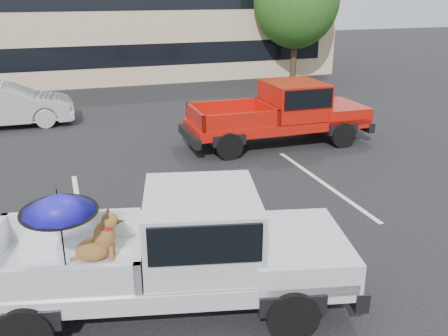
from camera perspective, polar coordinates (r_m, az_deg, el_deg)
The scene contains 7 objects.
ground at distance 10.13m, azimuth 1.83°, elevation -7.63°, with size 90.00×90.00×0.00m, color black.
stripe_left at distance 11.41m, azimuth -16.15°, elevation -5.16°, with size 0.12×5.00×0.01m, color silver.
stripe_right at distance 12.98m, azimuth 11.21°, elevation -1.64°, with size 0.12×5.00×0.01m, color silver.
motel_building at distance 29.88m, azimuth -9.07°, elevation 16.82°, with size 20.40×8.40×6.30m.
silver_pickup at distance 7.59m, azimuth -4.42°, elevation -8.73°, with size 5.99×3.19×2.06m.
red_pickup at distance 15.90m, azimuth 7.38°, elevation 6.56°, with size 5.89×2.22×1.94m.
silver_sedan at distance 19.44m, azimuth -23.75°, elevation 6.59°, with size 1.62×4.66×1.54m, color #B7BABF.
Camera 1 is at (-3.18, -8.41, 4.68)m, focal length 40.00 mm.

